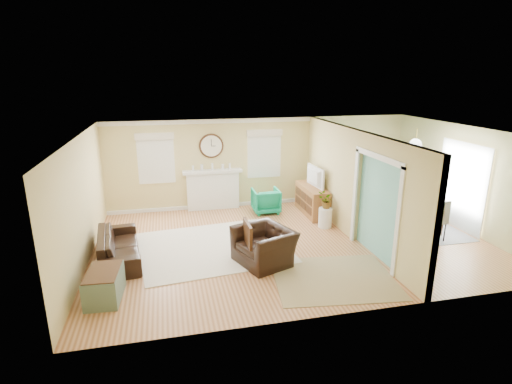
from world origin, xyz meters
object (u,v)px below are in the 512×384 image
sofa (119,246)px  green_chair (266,201)px  eames_chair (264,246)px  dining_table (408,213)px  credenza (312,200)px

sofa → green_chair: (3.80, 2.27, 0.04)m
eames_chair → dining_table: (4.17, 1.27, -0.05)m
sofa → eames_chair: 3.09m
eames_chair → credenza: bearing=121.4°
credenza → dining_table: size_ratio=0.81×
sofa → dining_table: dining_table is taller
eames_chair → credenza: (2.05, 2.68, 0.03)m
sofa → eames_chair: size_ratio=1.79×
dining_table → sofa: bearing=94.9°
eames_chair → dining_table: 4.36m
eames_chair → green_chair: 3.21m
credenza → green_chair: bearing=161.4°
green_chair → sofa: bearing=31.3°
credenza → sofa: bearing=-159.8°
sofa → credenza: 5.36m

